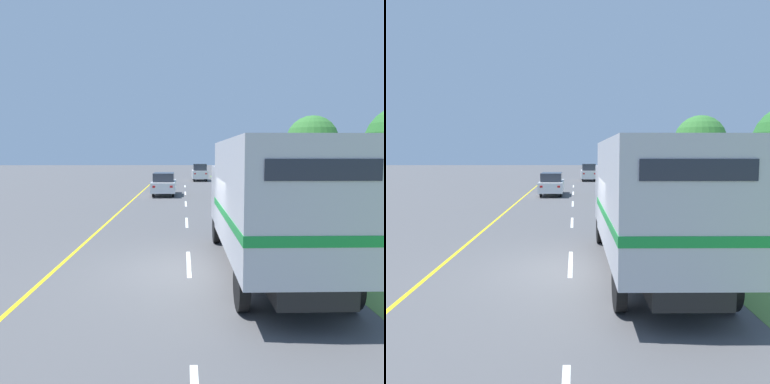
{
  "view_description": "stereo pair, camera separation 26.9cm",
  "coord_description": "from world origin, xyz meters",
  "views": [
    {
      "loc": [
        -0.15,
        -9.98,
        3.18
      ],
      "look_at": [
        0.3,
        9.55,
        1.2
      ],
      "focal_mm": 35.0,
      "sensor_mm": 36.0,
      "label": 1
    },
    {
      "loc": [
        0.12,
        -9.98,
        3.18
      ],
      "look_at": [
        0.3,
        9.55,
        1.2
      ],
      "focal_mm": 35.0,
      "sensor_mm": 36.0,
      "label": 2
    }
  ],
  "objects": [
    {
      "name": "ground_plane",
      "position": [
        0.0,
        0.0,
        0.0
      ],
      "size": [
        200.0,
        200.0,
        0.0
      ],
      "primitive_type": "plane",
      "color": "#515154"
    },
    {
      "name": "edge_line_yellow",
      "position": [
        -3.7,
        15.04,
        0.0
      ],
      "size": [
        0.12,
        60.05,
        0.01
      ],
      "primitive_type": "cube",
      "color": "yellow",
      "rests_on": "ground"
    },
    {
      "name": "centre_dash_near",
      "position": [
        0.0,
        0.67,
        0.0
      ],
      "size": [
        0.12,
        2.6,
        0.01
      ],
      "primitive_type": "cube",
      "color": "white",
      "rests_on": "ground"
    },
    {
      "name": "centre_dash_mid_a",
      "position": [
        0.0,
        7.27,
        0.0
      ],
      "size": [
        0.12,
        2.6,
        0.01
      ],
      "primitive_type": "cube",
      "color": "white",
      "rests_on": "ground"
    },
    {
      "name": "centre_dash_mid_b",
      "position": [
        0.0,
        13.87,
        0.0
      ],
      "size": [
        0.12,
        2.6,
        0.01
      ],
      "primitive_type": "cube",
      "color": "white",
      "rests_on": "ground"
    },
    {
      "name": "centre_dash_far",
      "position": [
        0.0,
        20.47,
        0.0
      ],
      "size": [
        0.12,
        2.6,
        0.01
      ],
      "primitive_type": "cube",
      "color": "white",
      "rests_on": "ground"
    },
    {
      "name": "centre_dash_farthest",
      "position": [
        0.0,
        27.07,
        0.0
      ],
      "size": [
        0.12,
        2.6,
        0.01
      ],
      "primitive_type": "cube",
      "color": "white",
      "rests_on": "ground"
    },
    {
      "name": "horse_trailer_truck",
      "position": [
        2.14,
        -0.28,
        1.97
      ],
      "size": [
        2.61,
        7.9,
        3.52
      ],
      "color": "black",
      "rests_on": "ground"
    },
    {
      "name": "lead_car_white",
      "position": [
        -1.66,
        19.06,
        0.9
      ],
      "size": [
        1.8,
        4.58,
        1.75
      ],
      "color": "black",
      "rests_on": "ground"
    },
    {
      "name": "lead_car_white_ahead",
      "position": [
        1.81,
        35.02,
        1.02
      ],
      "size": [
        1.8,
        4.59,
        2.04
      ],
      "color": "black",
      "rests_on": "ground"
    },
    {
      "name": "highway_sign",
      "position": [
        5.7,
        6.33,
        1.84
      ],
      "size": [
        1.95,
        0.09,
        2.89
      ],
      "color": "#9E9EA3",
      "rests_on": "ground"
    },
    {
      "name": "roadside_tree_mid",
      "position": [
        9.61,
        18.39,
        4.13
      ],
      "size": [
        3.89,
        3.89,
        6.09
      ],
      "color": "#4C3823",
      "rests_on": "ground"
    },
    {
      "name": "delineator_post",
      "position": [
        4.06,
        1.74,
        0.51
      ],
      "size": [
        0.08,
        0.08,
        0.95
      ],
      "color": "white",
      "rests_on": "ground"
    }
  ]
}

